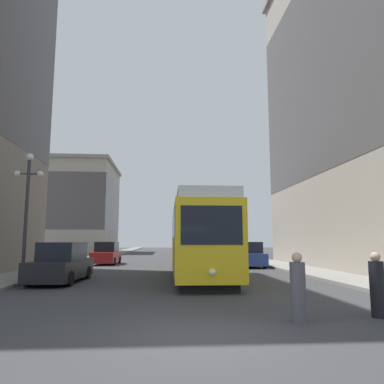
{
  "coord_description": "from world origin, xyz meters",
  "views": [
    {
      "loc": [
        -0.7,
        -7.31,
        1.87
      ],
      "look_at": [
        0.32,
        6.02,
        3.71
      ],
      "focal_mm": 33.51,
      "sensor_mm": 36.0,
      "label": 1
    }
  ],
  "objects_px": {
    "pedestrian_crossing_near": "(298,289)",
    "pedestrian_crossing_far": "(377,287)",
    "transit_bus": "(215,240)",
    "parked_car_left_near": "(62,264)",
    "streetcar": "(197,237)",
    "lamp_post_left_near": "(27,196)",
    "parked_car_right_far": "(248,255)",
    "parked_car_left_mid": "(107,254)"
  },
  "relations": [
    {
      "from": "pedestrian_crossing_near",
      "to": "pedestrian_crossing_far",
      "type": "bearing_deg",
      "value": -46.54
    },
    {
      "from": "transit_bus",
      "to": "pedestrian_crossing_near",
      "type": "bearing_deg",
      "value": -92.99
    },
    {
      "from": "parked_car_left_near",
      "to": "pedestrian_crossing_near",
      "type": "distance_m",
      "value": 11.81
    },
    {
      "from": "streetcar",
      "to": "pedestrian_crossing_near",
      "type": "bearing_deg",
      "value": -81.82
    },
    {
      "from": "lamp_post_left_near",
      "to": "streetcar",
      "type": "bearing_deg",
      "value": 10.37
    },
    {
      "from": "streetcar",
      "to": "pedestrian_crossing_near",
      "type": "height_order",
      "value": "streetcar"
    },
    {
      "from": "pedestrian_crossing_near",
      "to": "pedestrian_crossing_far",
      "type": "distance_m",
      "value": 2.19
    },
    {
      "from": "transit_bus",
      "to": "lamp_post_left_near",
      "type": "height_order",
      "value": "lamp_post_left_near"
    },
    {
      "from": "transit_bus",
      "to": "parked_car_right_far",
      "type": "relative_size",
      "value": 2.92
    },
    {
      "from": "pedestrian_crossing_near",
      "to": "lamp_post_left_near",
      "type": "bearing_deg",
      "value": 81.09
    },
    {
      "from": "pedestrian_crossing_far",
      "to": "parked_car_left_near",
      "type": "bearing_deg",
      "value": 6.47
    },
    {
      "from": "streetcar",
      "to": "lamp_post_left_near",
      "type": "relative_size",
      "value": 2.22
    },
    {
      "from": "parked_car_left_mid",
      "to": "pedestrian_crossing_near",
      "type": "bearing_deg",
      "value": -68.65
    },
    {
      "from": "parked_car_left_near",
      "to": "parked_car_left_mid",
      "type": "xyz_separation_m",
      "value": [
        -0.0,
        12.94,
        -0.0
      ]
    },
    {
      "from": "streetcar",
      "to": "parked_car_right_far",
      "type": "distance_m",
      "value": 8.37
    },
    {
      "from": "pedestrian_crossing_near",
      "to": "lamp_post_left_near",
      "type": "distance_m",
      "value": 13.84
    },
    {
      "from": "lamp_post_left_near",
      "to": "parked_car_right_far",
      "type": "bearing_deg",
      "value": 33.89
    },
    {
      "from": "parked_car_right_far",
      "to": "lamp_post_left_near",
      "type": "height_order",
      "value": "lamp_post_left_near"
    },
    {
      "from": "lamp_post_left_near",
      "to": "transit_bus",
      "type": "bearing_deg",
      "value": 59.2
    },
    {
      "from": "streetcar",
      "to": "parked_car_right_far",
      "type": "bearing_deg",
      "value": 58.93
    },
    {
      "from": "parked_car_left_mid",
      "to": "parked_car_right_far",
      "type": "xyz_separation_m",
      "value": [
        10.85,
        -3.95,
        -0.0
      ]
    },
    {
      "from": "streetcar",
      "to": "pedestrian_crossing_far",
      "type": "height_order",
      "value": "streetcar"
    },
    {
      "from": "parked_car_left_mid",
      "to": "pedestrian_crossing_near",
      "type": "relative_size",
      "value": 2.78
    },
    {
      "from": "parked_car_right_far",
      "to": "pedestrian_crossing_near",
      "type": "bearing_deg",
      "value": 79.63
    },
    {
      "from": "parked_car_left_near",
      "to": "parked_car_right_far",
      "type": "distance_m",
      "value": 14.09
    },
    {
      "from": "parked_car_left_near",
      "to": "parked_car_right_far",
      "type": "xyz_separation_m",
      "value": [
        10.85,
        8.99,
        -0.0
      ]
    },
    {
      "from": "parked_car_left_mid",
      "to": "pedestrian_crossing_far",
      "type": "height_order",
      "value": "parked_car_left_mid"
    },
    {
      "from": "transit_bus",
      "to": "parked_car_right_far",
      "type": "height_order",
      "value": "transit_bus"
    },
    {
      "from": "parked_car_left_mid",
      "to": "lamp_post_left_near",
      "type": "relative_size",
      "value": 0.75
    },
    {
      "from": "parked_car_left_near",
      "to": "pedestrian_crossing_far",
      "type": "relative_size",
      "value": 3.09
    },
    {
      "from": "transit_bus",
      "to": "parked_car_left_mid",
      "type": "height_order",
      "value": "transit_bus"
    },
    {
      "from": "transit_bus",
      "to": "parked_car_left_near",
      "type": "bearing_deg",
      "value": -114.92
    },
    {
      "from": "transit_bus",
      "to": "parked_car_right_far",
      "type": "bearing_deg",
      "value": -84.74
    },
    {
      "from": "transit_bus",
      "to": "parked_car_left_near",
      "type": "xyz_separation_m",
      "value": [
        -10.04,
        -20.45,
        -1.1
      ]
    },
    {
      "from": "transit_bus",
      "to": "pedestrian_crossing_far",
      "type": "distance_m",
      "value": 28.93
    },
    {
      "from": "transit_bus",
      "to": "lamp_post_left_near",
      "type": "distance_m",
      "value": 23.41
    },
    {
      "from": "parked_car_left_near",
      "to": "parked_car_left_mid",
      "type": "relative_size",
      "value": 1.11
    },
    {
      "from": "transit_bus",
      "to": "lamp_post_left_near",
      "type": "bearing_deg",
      "value": -119.58
    },
    {
      "from": "streetcar",
      "to": "pedestrian_crossing_near",
      "type": "relative_size",
      "value": 8.25
    },
    {
      "from": "pedestrian_crossing_far",
      "to": "parked_car_right_far",
      "type": "bearing_deg",
      "value": -46.09
    },
    {
      "from": "parked_car_right_far",
      "to": "pedestrian_crossing_near",
      "type": "distance_m",
      "value": 18.03
    },
    {
      "from": "transit_bus",
      "to": "pedestrian_crossing_far",
      "type": "bearing_deg",
      "value": -88.76
    }
  ]
}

